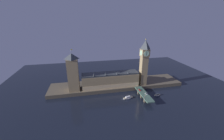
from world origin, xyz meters
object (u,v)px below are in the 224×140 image
at_px(clock_tower, 144,61).
at_px(boat_downstream, 157,95).
at_px(pedestrian_far_rail, 137,88).
at_px(car_northbound_lead, 140,90).
at_px(victoria_tower, 73,72).
at_px(street_lamp_near, 145,97).
at_px(pedestrian_mid_walk, 147,93).
at_px(car_southbound_lead, 146,94).
at_px(pedestrian_near_rail, 145,98).
at_px(boat_upstream, 128,98).
at_px(street_lamp_far, 137,87).

height_order(clock_tower, boat_downstream, clock_tower).
bearing_deg(pedestrian_far_rail, car_northbound_lead, -64.37).
bearing_deg(victoria_tower, street_lamp_near, -27.55).
relative_size(pedestrian_mid_walk, street_lamp_near, 0.30).
height_order(car_southbound_lead, pedestrian_near_rail, pedestrian_near_rail).
bearing_deg(victoria_tower, pedestrian_near_rail, -26.47).
relative_size(pedestrian_near_rail, pedestrian_mid_walk, 0.98).
relative_size(pedestrian_mid_walk, boat_downstream, 0.17).
bearing_deg(car_southbound_lead, boat_downstream, 10.01).
bearing_deg(boat_upstream, boat_downstream, -1.88).
bearing_deg(street_lamp_far, street_lamp_near, -90.00).
xyz_separation_m(clock_tower, victoria_tower, (-110.31, 2.63, -10.87)).
bearing_deg(boat_upstream, pedestrian_near_rail, -38.29).
relative_size(pedestrian_far_rail, street_lamp_far, 0.31).
bearing_deg(car_northbound_lead, boat_upstream, -158.81).
xyz_separation_m(clock_tower, pedestrian_near_rail, (-15.99, -44.32, -37.72)).
bearing_deg(boat_downstream, pedestrian_near_rail, -154.01).
bearing_deg(pedestrian_mid_walk, victoria_tower, 161.65).
distance_m(pedestrian_far_rail, street_lamp_near, 29.88).
bearing_deg(pedestrian_near_rail, boat_upstream, 141.71).
distance_m(victoria_tower, pedestrian_near_rail, 108.73).
relative_size(victoria_tower, pedestrian_mid_walk, 35.02).
xyz_separation_m(car_southbound_lead, pedestrian_far_rail, (-7.21, 18.07, 0.25)).
xyz_separation_m(victoria_tower, pedestrian_far_rail, (94.32, -19.26, -26.79)).
bearing_deg(pedestrian_mid_walk, boat_downstream, 2.08).
xyz_separation_m(pedestrian_far_rail, boat_upstream, (-18.49, -13.11, -6.45)).
relative_size(clock_tower, street_lamp_far, 12.47).
relative_size(victoria_tower, boat_downstream, 5.89).
relative_size(boat_upstream, boat_downstream, 1.52).
distance_m(car_northbound_lead, boat_downstream, 27.03).
xyz_separation_m(victoria_tower, car_northbound_lead, (96.72, -24.27, -27.08)).
distance_m(victoria_tower, street_lamp_near, 108.61).
distance_m(pedestrian_near_rail, street_lamp_far, 27.55).
bearing_deg(car_northbound_lead, boat_downstream, -21.38).
bearing_deg(street_lamp_near, pedestrian_near_rail, 78.91).
bearing_deg(pedestrian_near_rail, pedestrian_mid_walk, 52.39).
relative_size(victoria_tower, street_lamp_far, 10.54).
height_order(pedestrian_near_rail, boat_downstream, pedestrian_near_rail).
height_order(clock_tower, pedestrian_near_rail, clock_tower).
relative_size(victoria_tower, pedestrian_far_rail, 34.00).
distance_m(car_southbound_lead, street_lamp_far, 19.56).
bearing_deg(pedestrian_far_rail, clock_tower, 46.11).
xyz_separation_m(clock_tower, boat_upstream, (-34.48, -29.73, -44.11)).
distance_m(car_southbound_lead, boat_downstream, 20.96).
height_order(victoria_tower, street_lamp_far, victoria_tower).
xyz_separation_m(street_lamp_near, street_lamp_far, (0.00, 29.44, -0.05)).
xyz_separation_m(pedestrian_far_rail, boat_downstream, (26.89, -14.59, -6.56)).
height_order(street_lamp_near, boat_downstream, street_lamp_near).
xyz_separation_m(car_southbound_lead, boat_downstream, (19.68, 3.47, -6.31)).
distance_m(pedestrian_near_rail, pedestrian_far_rail, 27.70).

